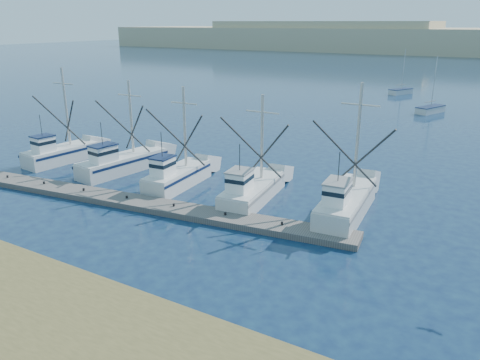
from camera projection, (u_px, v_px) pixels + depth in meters
name	position (u px, v px, depth m)	size (l,w,h in m)	color
ground	(211.00, 275.00, 24.73)	(500.00, 500.00, 0.00)	#0D1C3C
floating_dock	(138.00, 203.00, 34.05)	(31.95, 2.13, 0.43)	#625D57
trawler_fleet	(188.00, 176.00, 37.58)	(30.77, 8.83, 8.96)	silver
sailboat_near	(430.00, 109.00, 68.65)	(3.59, 5.54, 8.10)	silver
sailboat_far	(401.00, 91.00, 86.37)	(3.64, 5.24, 8.10)	silver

